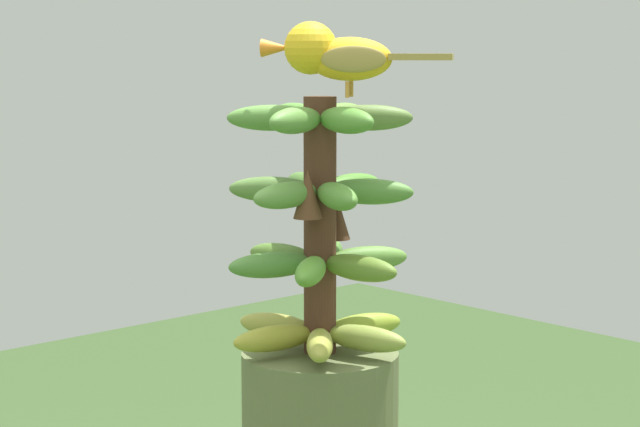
{
  "coord_description": "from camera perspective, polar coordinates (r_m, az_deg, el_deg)",
  "views": [
    {
      "loc": [
        -0.96,
        -1.05,
        1.45
      ],
      "look_at": [
        0.0,
        0.0,
        1.24
      ],
      "focal_mm": 64.55,
      "sensor_mm": 36.0,
      "label": 1
    }
  ],
  "objects": [
    {
      "name": "banana_bunch",
      "position": [
        1.44,
        0.01,
        -0.59
      ],
      "size": [
        0.24,
        0.24,
        0.32
      ],
      "color": "#4C2D1E",
      "rests_on": "banana_tree"
    },
    {
      "name": "perched_bird",
      "position": [
        1.41,
        0.66,
        7.92
      ],
      "size": [
        0.16,
        0.2,
        0.09
      ],
      "color": "#C68933",
      "rests_on": "banana_bunch"
    }
  ]
}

